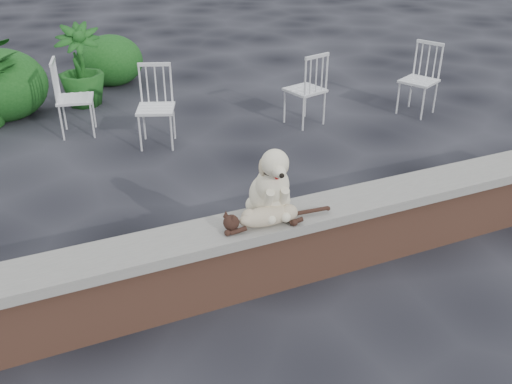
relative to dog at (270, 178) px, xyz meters
name	(u,v)px	position (x,y,z in m)	size (l,w,h in m)	color
ground	(315,269)	(0.38, -0.07, -0.86)	(60.00, 60.00, 0.00)	black
brick_wall	(316,243)	(0.38, -0.07, -0.61)	(6.00, 0.30, 0.50)	brown
capstone	(318,211)	(0.38, -0.07, -0.32)	(6.20, 0.40, 0.08)	slate
dog	(270,178)	(0.00, 0.00, 0.00)	(0.37, 0.49, 0.57)	beige
cat	(268,214)	(-0.08, -0.15, -0.20)	(0.98, 0.23, 0.17)	tan
chair_d	(419,80)	(3.38, 2.53, -0.39)	(0.56, 0.56, 0.94)	white
chair_b	(156,107)	(-0.11, 2.89, -0.39)	(0.56, 0.56, 0.94)	white
chair_c	(305,88)	(1.81, 2.81, -0.39)	(0.56, 0.56, 0.94)	white
chair_e	(75,97)	(-0.92, 3.62, -0.39)	(0.56, 0.56, 0.94)	white
potted_plant_b	(80,66)	(-0.68, 4.70, -0.31)	(0.62, 0.62, 1.11)	#144615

